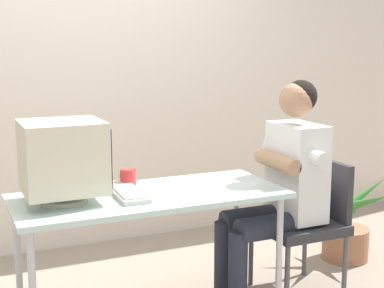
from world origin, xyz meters
The scene contains 8 objects.
wall_back centered at (0.30, 1.40, 1.50)m, with size 8.00×0.10×3.00m, color beige.
desk centered at (0.00, 0.00, 0.67)m, with size 1.45×0.62×0.73m.
crt_monitor centered at (-0.45, 0.02, 0.96)m, with size 0.41×0.36×0.41m.
keyboard centered at (-0.12, 0.03, 0.75)m, with size 0.16×0.44×0.03m.
office_chair centered at (1.01, -0.02, 0.48)m, with size 0.47×0.47×0.82m.
person_seated centered at (0.82, -0.02, 0.71)m, with size 0.73×0.57×1.31m.
potted_plant centered at (1.58, 0.30, 0.23)m, with size 0.59×0.60×0.66m.
desk_mug centered at (-0.06, 0.19, 0.78)m, with size 0.09×0.10×0.10m.
Camera 1 is at (-1.01, -2.80, 1.54)m, focal length 53.68 mm.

